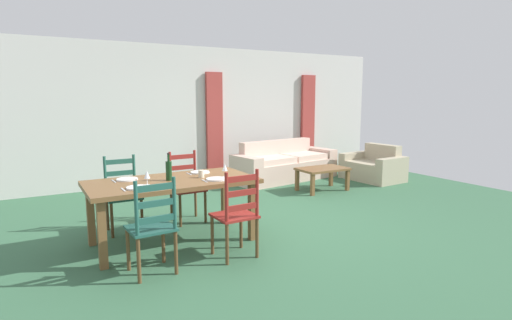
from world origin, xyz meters
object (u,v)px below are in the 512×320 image
at_px(wine_glass_near_right, 225,168).
at_px(dining_chair_near_right, 237,214).
at_px(dining_chair_far_left, 123,194).
at_px(coffee_table, 323,171).
at_px(dining_chair_far_right, 186,187).
at_px(coffee_cup_primary, 201,174).
at_px(wine_bottle, 169,170).
at_px(armchair_upholstered, 375,168).
at_px(dining_table, 172,187).
at_px(dining_chair_near_left, 153,227).
at_px(wine_glass_near_left, 147,175).
at_px(couch, 283,165).

bearing_deg(wine_glass_near_right, dining_chair_near_right, -105.09).
relative_size(dining_chair_far_left, coffee_table, 1.07).
xyz_separation_m(dining_chair_far_right, coffee_cup_primary, (-0.09, -0.78, 0.32)).
xyz_separation_m(dining_chair_near_right, coffee_table, (2.81, 2.05, -0.12)).
xyz_separation_m(wine_bottle, coffee_table, (3.28, 1.27, -0.51)).
bearing_deg(coffee_cup_primary, dining_chair_near_right, -83.11).
distance_m(dining_chair_near_right, armchair_upholstered, 4.96).
xyz_separation_m(dining_table, wine_glass_near_right, (0.61, -0.14, 0.20)).
bearing_deg(dining_chair_near_right, coffee_cup_primary, 96.89).
height_order(dining_chair_far_left, armchair_upholstered, dining_chair_far_left).
height_order(dining_chair_near_left, dining_chair_near_right, same).
bearing_deg(wine_glass_near_right, coffee_cup_primary, 159.09).
distance_m(dining_chair_near_right, wine_glass_near_left, 1.06).
height_order(dining_table, coffee_cup_primary, coffee_cup_primary).
xyz_separation_m(wine_glass_near_left, armchair_upholstered, (5.15, 1.66, -0.61)).
bearing_deg(coffee_cup_primary, dining_chair_near_left, -138.06).
bearing_deg(couch, dining_chair_near_left, -138.42).
height_order(dining_table, wine_glass_near_right, wine_glass_near_right).
distance_m(couch, armchair_upholstered, 1.89).
bearing_deg(dining_chair_near_left, coffee_table, 28.68).
distance_m(dining_chair_far_left, armchair_upholstered, 5.30).
relative_size(dining_chair_far_left, dining_chair_far_right, 1.00).
bearing_deg(dining_chair_far_right, armchair_upholstered, 10.02).
xyz_separation_m(dining_chair_near_left, wine_glass_near_left, (0.13, 0.61, 0.38)).
xyz_separation_m(dining_chair_near_right, dining_chair_far_right, (0.00, 1.53, 0.00)).
height_order(dining_chair_near_right, coffee_table, dining_chair_near_right).
height_order(wine_bottle, armchair_upholstered, wine_bottle).
height_order(coffee_cup_primary, coffee_table, coffee_cup_primary).
distance_m(wine_glass_near_right, coffee_cup_primary, 0.29).
height_order(wine_glass_near_right, armchair_upholstered, wine_glass_near_right).
bearing_deg(dining_table, coffee_cup_primary, -6.82).
height_order(dining_chair_far_left, dining_chair_far_right, same).
bearing_deg(dining_chair_near_left, coffee_cup_primary, 41.94).
xyz_separation_m(dining_chair_near_right, coffee_cup_primary, (-0.09, 0.74, 0.32)).
bearing_deg(dining_chair_far_right, wine_glass_near_right, -79.19).
bearing_deg(dining_chair_far_right, dining_table, -120.65).
relative_size(dining_chair_near_right, wine_bottle, 3.04).
bearing_deg(dining_chair_near_right, couch, 49.74).
distance_m(wine_glass_near_left, wine_glass_near_right, 0.93).
distance_m(dining_chair_near_right, coffee_cup_primary, 0.81).
relative_size(wine_glass_near_left, couch, 0.07).
bearing_deg(wine_glass_near_right, armchair_upholstered, 21.49).
distance_m(dining_table, coffee_table, 3.50).
height_order(dining_chair_near_right, couch, dining_chair_near_right).
bearing_deg(coffee_cup_primary, wine_glass_near_right, -20.91).
xyz_separation_m(dining_chair_near_right, wine_glass_near_right, (0.17, 0.64, 0.38)).
relative_size(coffee_table, armchair_upholstered, 0.74).
bearing_deg(dining_chair_near_right, dining_chair_far_left, 119.24).
relative_size(wine_glass_near_left, coffee_table, 0.18).
xyz_separation_m(dining_chair_near_left, wine_glass_near_right, (1.06, 0.62, 0.38)).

